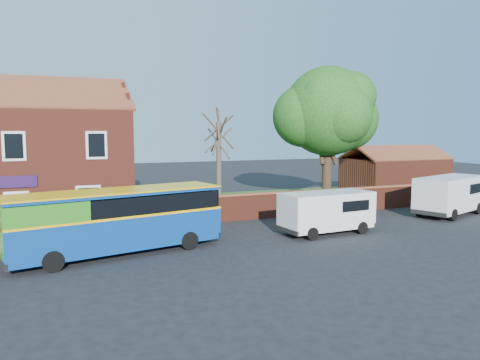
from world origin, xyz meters
name	(u,v)px	position (x,y,z in m)	size (l,w,h in m)	color
ground	(192,258)	(0.00, 0.00, 0.00)	(120.00, 120.00, 0.00)	black
pavement	(17,242)	(-7.00, 5.75, 0.06)	(18.00, 3.50, 0.12)	gray
kerb	(14,250)	(-7.00, 4.00, 0.07)	(18.00, 0.15, 0.14)	slate
grass_strip	(303,199)	(13.00, 13.00, 0.02)	(26.00, 12.00, 0.04)	#426B28
shop_building	(19,164)	(-7.02, 11.50, 3.41)	(12.30, 8.13, 10.50)	maroon
boundary_wall	(349,200)	(13.00, 7.00, 0.81)	(22.00, 0.38, 1.60)	maroon
outbuilding	(395,175)	(22.00, 13.00, 1.61)	(8.20, 5.06, 4.17)	maroon
bus	(110,219)	(-3.10, 1.75, 1.61)	(9.55, 4.30, 2.83)	navy
van_near	(327,211)	(7.94, 1.87, 1.22)	(5.08, 2.35, 2.17)	white
van_far	(450,194)	(18.17, 3.43, 1.38)	(6.03, 3.93, 2.46)	white
large_tree	(328,114)	(13.73, 10.87, 6.58)	(8.24, 6.52, 10.05)	black
bare_tree	(219,162)	(4.88, 9.97, 3.34)	(2.44, 2.91, 6.51)	#4C4238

